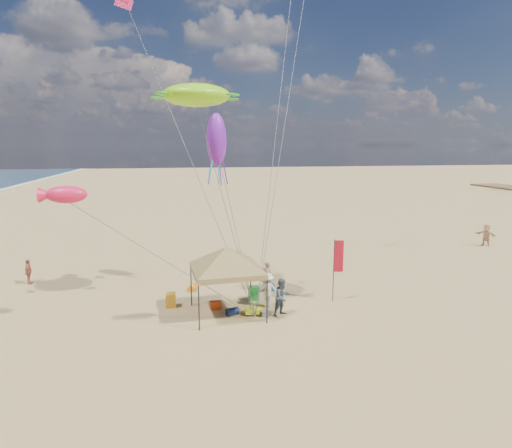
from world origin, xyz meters
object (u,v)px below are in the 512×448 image
(canopy_tent, at_px, (227,249))
(person_near_b, at_px, (282,297))
(chair_yellow, at_px, (171,300))
(feather_flag, at_px, (337,260))
(person_far_c, at_px, (486,235))
(cooler_blue, at_px, (269,288))
(person_far_a, at_px, (29,272))
(person_near_a, at_px, (267,277))
(cooler_red, at_px, (216,305))
(beach_cart, at_px, (254,310))
(person_near_c, at_px, (268,290))
(chair_green, at_px, (254,293))

(canopy_tent, xyz_separation_m, person_near_b, (2.55, -0.62, -2.28))
(chair_yellow, height_order, person_near_b, person_near_b)
(feather_flag, bearing_deg, person_far_c, 30.56)
(cooler_blue, distance_m, person_far_c, 20.82)
(person_near_b, relative_size, person_far_a, 1.23)
(feather_flag, distance_m, person_near_a, 4.08)
(cooler_red, bearing_deg, chair_yellow, 162.69)
(beach_cart, distance_m, person_near_c, 1.44)
(cooler_red, relative_size, cooler_blue, 1.00)
(person_near_c, relative_size, person_far_a, 1.16)
(person_far_a, bearing_deg, beach_cart, -118.78)
(beach_cart, relative_size, person_far_c, 0.50)
(feather_flag, relative_size, chair_yellow, 4.70)
(cooler_blue, xyz_separation_m, person_far_a, (-13.50, 3.79, 0.55))
(feather_flag, height_order, person_far_a, feather_flag)
(cooler_blue, distance_m, chair_yellow, 5.56)
(feather_flag, bearing_deg, chair_yellow, 174.92)
(person_near_a, distance_m, person_near_c, 2.21)
(person_far_c, bearing_deg, canopy_tent, -96.24)
(person_near_a, bearing_deg, canopy_tent, 51.14)
(person_near_c, bearing_deg, beach_cart, 54.58)
(cooler_blue, distance_m, person_near_b, 3.61)
(person_near_a, bearing_deg, cooler_blue, -147.55)
(canopy_tent, bearing_deg, person_near_a, 48.08)
(chair_green, height_order, person_near_c, person_near_c)
(canopy_tent, xyz_separation_m, person_far_a, (-10.80, 6.70, -2.45))
(person_near_b, relative_size, person_near_c, 1.06)
(canopy_tent, distance_m, person_far_c, 24.54)
(chair_yellow, bearing_deg, canopy_tent, -28.58)
(chair_yellow, bearing_deg, cooler_red, -17.31)
(canopy_tent, relative_size, person_far_a, 4.20)
(person_far_a, bearing_deg, cooler_red, -118.57)
(person_near_b, relative_size, person_far_c, 1.02)
(person_near_c, bearing_deg, canopy_tent, 24.54)
(person_near_c, bearing_deg, feather_flag, -171.70)
(person_near_b, xyz_separation_m, person_near_c, (-0.43, 1.27, -0.05))
(cooler_red, distance_m, beach_cart, 2.04)
(person_near_a, bearing_deg, person_far_a, -13.15)
(chair_green, xyz_separation_m, person_far_c, (20.52, 8.65, 0.54))
(beach_cart, distance_m, person_far_a, 13.94)
(beach_cart, xyz_separation_m, person_far_c, (20.87, 10.65, 0.69))
(chair_green, distance_m, person_far_c, 22.28)
(canopy_tent, bearing_deg, person_far_c, 25.10)
(feather_flag, bearing_deg, person_near_b, -157.59)
(person_near_c, height_order, person_far_c, person_far_c)
(person_far_c, bearing_deg, person_near_c, -95.44)
(person_far_c, bearing_deg, person_near_a, -100.29)
(person_near_c, bearing_deg, chair_yellow, -2.00)
(person_far_c, bearing_deg, chair_green, -98.48)
(person_near_a, distance_m, person_near_b, 3.45)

